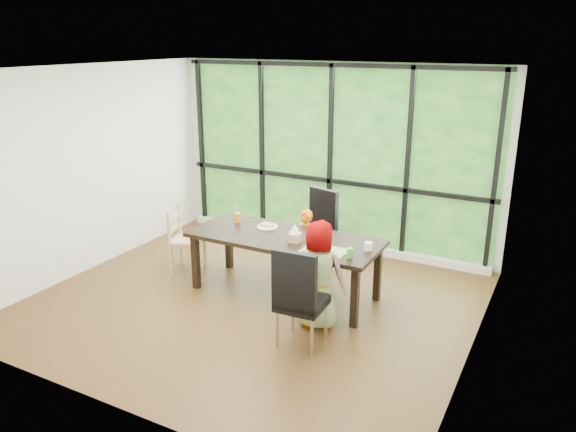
% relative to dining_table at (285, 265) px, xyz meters
% --- Properties ---
extents(ground, '(5.00, 5.00, 0.00)m').
position_rel_dining_table_xyz_m(ground, '(-0.22, -0.37, -0.38)').
color(ground, black).
rests_on(ground, ground).
extents(back_wall, '(5.00, 0.00, 5.00)m').
position_rel_dining_table_xyz_m(back_wall, '(-0.22, 1.88, 0.98)').
color(back_wall, silver).
rests_on(back_wall, ground).
extents(foliage_backdrop, '(4.80, 0.02, 2.65)m').
position_rel_dining_table_xyz_m(foliage_backdrop, '(-0.22, 1.86, 0.98)').
color(foliage_backdrop, '#184816').
rests_on(foliage_backdrop, back_wall).
extents(window_mullions, '(4.80, 0.06, 2.65)m').
position_rel_dining_table_xyz_m(window_mullions, '(-0.22, 1.82, 0.98)').
color(window_mullions, black).
rests_on(window_mullions, back_wall).
extents(window_sill, '(4.80, 0.12, 0.10)m').
position_rel_dining_table_xyz_m(window_sill, '(-0.22, 1.78, -0.33)').
color(window_sill, silver).
rests_on(window_sill, ground).
extents(dining_table, '(2.36, 1.06, 0.75)m').
position_rel_dining_table_xyz_m(dining_table, '(0.00, 0.00, 0.00)').
color(dining_table, black).
rests_on(dining_table, ground).
extents(chair_window_leather, '(0.57, 0.57, 1.08)m').
position_rel_dining_table_xyz_m(chair_window_leather, '(-0.03, 0.89, 0.17)').
color(chair_window_leather, black).
rests_on(chair_window_leather, ground).
extents(chair_interior_leather, '(0.48, 0.48, 1.08)m').
position_rel_dining_table_xyz_m(chair_interior_leather, '(0.71, -0.94, 0.17)').
color(chair_interior_leather, black).
rests_on(chair_interior_leather, ground).
extents(chair_end_beech, '(0.50, 0.52, 0.90)m').
position_rel_dining_table_xyz_m(chair_end_beech, '(-1.47, 0.00, 0.08)').
color(chair_end_beech, tan).
rests_on(chair_end_beech, ground).
extents(child_toddler, '(0.40, 0.34, 0.92)m').
position_rel_dining_table_xyz_m(child_toddler, '(-0.00, 0.57, 0.09)').
color(child_toddler, orange).
rests_on(child_toddler, ground).
extents(child_older, '(0.63, 0.46, 1.20)m').
position_rel_dining_table_xyz_m(child_older, '(0.68, -0.53, 0.23)').
color(child_older, slate).
rests_on(child_older, ground).
extents(placemat, '(0.49, 0.36, 0.01)m').
position_rel_dining_table_xyz_m(placemat, '(0.62, -0.22, 0.38)').
color(placemat, tan).
rests_on(placemat, dining_table).
extents(plate_far, '(0.26, 0.26, 0.02)m').
position_rel_dining_table_xyz_m(plate_far, '(-0.34, 0.19, 0.38)').
color(plate_far, white).
rests_on(plate_far, dining_table).
extents(plate_near, '(0.20, 0.20, 0.01)m').
position_rel_dining_table_xyz_m(plate_near, '(0.61, -0.21, 0.38)').
color(plate_near, white).
rests_on(plate_near, dining_table).
extents(orange_cup, '(0.08, 0.08, 0.12)m').
position_rel_dining_table_xyz_m(orange_cup, '(-0.79, 0.19, 0.44)').
color(orange_cup, orange).
rests_on(orange_cup, dining_table).
extents(green_cup, '(0.07, 0.07, 0.11)m').
position_rel_dining_table_xyz_m(green_cup, '(0.94, -0.26, 0.43)').
color(green_cup, '#4CCA2E').
rests_on(green_cup, dining_table).
extents(white_mug, '(0.09, 0.09, 0.09)m').
position_rel_dining_table_xyz_m(white_mug, '(1.04, 0.04, 0.42)').
color(white_mug, white).
rests_on(white_mug, dining_table).
extents(tissue_box, '(0.13, 0.13, 0.11)m').
position_rel_dining_table_xyz_m(tissue_box, '(0.20, -0.11, 0.43)').
color(tissue_box, tan).
rests_on(tissue_box, dining_table).
extents(crepe_rolls_far, '(0.20, 0.12, 0.04)m').
position_rel_dining_table_xyz_m(crepe_rolls_far, '(-0.34, 0.19, 0.41)').
color(crepe_rolls_far, tan).
rests_on(crepe_rolls_far, plate_far).
extents(crepe_rolls_near, '(0.05, 0.12, 0.04)m').
position_rel_dining_table_xyz_m(crepe_rolls_near, '(0.61, -0.21, 0.41)').
color(crepe_rolls_near, tan).
rests_on(crepe_rolls_near, plate_near).
extents(straw_white, '(0.01, 0.04, 0.20)m').
position_rel_dining_table_xyz_m(straw_white, '(-0.79, 0.19, 0.54)').
color(straw_white, white).
rests_on(straw_white, orange_cup).
extents(straw_pink, '(0.01, 0.04, 0.20)m').
position_rel_dining_table_xyz_m(straw_pink, '(0.94, -0.26, 0.53)').
color(straw_pink, pink).
rests_on(straw_pink, green_cup).
extents(tissue, '(0.12, 0.12, 0.11)m').
position_rel_dining_table_xyz_m(tissue, '(0.20, -0.11, 0.54)').
color(tissue, white).
rests_on(tissue, tissue_box).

